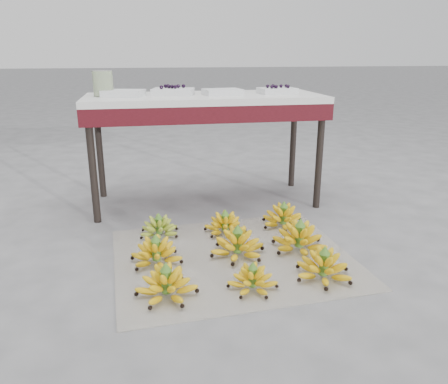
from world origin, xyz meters
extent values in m
plane|color=#5E5E60|center=(0.00, 0.00, 0.00)|extent=(60.00, 60.00, 0.00)
cube|color=silver|center=(-0.05, -0.04, 0.00)|extent=(1.32, 1.13, 0.01)
ellipsoid|color=yellow|center=(-0.43, -0.37, 0.05)|extent=(0.34, 0.34, 0.08)
ellipsoid|color=yellow|center=(-0.43, -0.37, 0.08)|extent=(0.24, 0.24, 0.06)
ellipsoid|color=yellow|center=(-0.43, -0.37, 0.12)|extent=(0.16, 0.16, 0.05)
cylinder|color=#487924|center=(-0.43, -0.37, 0.08)|extent=(0.05, 0.05, 0.11)
cone|color=#487924|center=(-0.43, -0.37, 0.16)|extent=(0.05, 0.05, 0.04)
ellipsoid|color=yellow|center=(-0.03, -0.39, 0.04)|extent=(0.30, 0.30, 0.07)
ellipsoid|color=yellow|center=(-0.03, -0.39, 0.07)|extent=(0.21, 0.21, 0.05)
ellipsoid|color=yellow|center=(-0.03, -0.39, 0.10)|extent=(0.14, 0.14, 0.04)
cylinder|color=#487924|center=(-0.03, -0.39, 0.07)|extent=(0.04, 0.04, 0.09)
cone|color=#487924|center=(-0.03, -0.39, 0.13)|extent=(0.04, 0.04, 0.03)
ellipsoid|color=yellow|center=(0.33, -0.35, 0.05)|extent=(0.32, 0.32, 0.08)
ellipsoid|color=yellow|center=(0.33, -0.35, 0.08)|extent=(0.22, 0.22, 0.06)
ellipsoid|color=yellow|center=(0.33, -0.35, 0.12)|extent=(0.15, 0.15, 0.05)
cylinder|color=#487924|center=(0.33, -0.35, 0.08)|extent=(0.05, 0.05, 0.11)
cone|color=#487924|center=(0.33, -0.35, 0.16)|extent=(0.05, 0.05, 0.04)
ellipsoid|color=yellow|center=(-0.46, -0.04, 0.05)|extent=(0.34, 0.34, 0.08)
ellipsoid|color=yellow|center=(-0.46, -0.04, 0.08)|extent=(0.24, 0.24, 0.06)
ellipsoid|color=yellow|center=(-0.46, -0.04, 0.12)|extent=(0.16, 0.16, 0.05)
cylinder|color=#487924|center=(-0.46, -0.04, 0.08)|extent=(0.04, 0.04, 0.11)
cone|color=#487924|center=(-0.46, -0.04, 0.15)|extent=(0.05, 0.05, 0.04)
ellipsoid|color=yellow|center=(-0.02, -0.03, 0.05)|extent=(0.37, 0.37, 0.09)
ellipsoid|color=yellow|center=(-0.02, -0.03, 0.09)|extent=(0.26, 0.26, 0.07)
ellipsoid|color=yellow|center=(-0.02, -0.03, 0.13)|extent=(0.17, 0.17, 0.06)
cylinder|color=#487924|center=(-0.02, -0.03, 0.09)|extent=(0.05, 0.05, 0.12)
cone|color=#487924|center=(-0.02, -0.03, 0.17)|extent=(0.06, 0.06, 0.04)
ellipsoid|color=yellow|center=(0.33, -0.02, 0.05)|extent=(0.39, 0.39, 0.09)
ellipsoid|color=yellow|center=(0.33, -0.02, 0.09)|extent=(0.27, 0.27, 0.07)
ellipsoid|color=yellow|center=(0.33, -0.02, 0.13)|extent=(0.18, 0.18, 0.06)
cylinder|color=#487924|center=(0.33, -0.02, 0.09)|extent=(0.05, 0.05, 0.13)
cone|color=#487924|center=(0.33, -0.02, 0.17)|extent=(0.06, 0.06, 0.05)
ellipsoid|color=olive|center=(-0.43, 0.32, 0.04)|extent=(0.28, 0.28, 0.07)
ellipsoid|color=olive|center=(-0.43, 0.32, 0.07)|extent=(0.19, 0.19, 0.05)
ellipsoid|color=olive|center=(-0.43, 0.32, 0.10)|extent=(0.13, 0.13, 0.04)
cylinder|color=#487924|center=(-0.43, 0.32, 0.07)|extent=(0.04, 0.04, 0.10)
cone|color=#487924|center=(-0.43, 0.32, 0.14)|extent=(0.05, 0.05, 0.04)
ellipsoid|color=yellow|center=(-0.03, 0.29, 0.04)|extent=(0.31, 0.31, 0.08)
ellipsoid|color=yellow|center=(-0.03, 0.29, 0.08)|extent=(0.22, 0.22, 0.06)
ellipsoid|color=yellow|center=(-0.03, 0.29, 0.11)|extent=(0.14, 0.14, 0.05)
cylinder|color=#487924|center=(-0.03, 0.29, 0.08)|extent=(0.04, 0.04, 0.10)
cone|color=#487924|center=(-0.03, 0.29, 0.14)|extent=(0.05, 0.05, 0.04)
ellipsoid|color=yellow|center=(0.35, 0.33, 0.05)|extent=(0.34, 0.34, 0.08)
ellipsoid|color=yellow|center=(0.35, 0.33, 0.08)|extent=(0.24, 0.24, 0.06)
ellipsoid|color=yellow|center=(0.35, 0.33, 0.12)|extent=(0.16, 0.16, 0.05)
cylinder|color=#487924|center=(0.35, 0.33, 0.08)|extent=(0.05, 0.05, 0.11)
cone|color=#487924|center=(0.35, 0.33, 0.16)|extent=(0.05, 0.05, 0.04)
cylinder|color=black|center=(-0.82, 0.64, 0.37)|extent=(0.05, 0.05, 0.74)
cylinder|color=black|center=(0.70, 0.64, 0.37)|extent=(0.05, 0.05, 0.74)
cylinder|color=black|center=(-0.82, 1.19, 0.37)|extent=(0.05, 0.05, 0.74)
cylinder|color=black|center=(0.70, 1.19, 0.37)|extent=(0.05, 0.05, 0.74)
cube|color=#520F18|center=(-0.06, 0.91, 0.68)|extent=(1.63, 0.65, 0.11)
cube|color=silver|center=(-0.06, 0.91, 0.76)|extent=(1.63, 0.65, 0.04)
cube|color=silver|center=(-0.60, 0.90, 0.80)|extent=(0.30, 0.25, 0.04)
cube|color=silver|center=(-0.27, 0.94, 0.80)|extent=(0.31, 0.25, 0.04)
sphere|color=black|center=(-0.30, 0.95, 0.84)|extent=(0.03, 0.03, 0.03)
sphere|color=black|center=(-0.23, 0.96, 0.84)|extent=(0.03, 0.03, 0.03)
sphere|color=black|center=(-0.28, 0.93, 0.84)|extent=(0.03, 0.03, 0.03)
sphere|color=black|center=(-0.26, 0.91, 0.84)|extent=(0.03, 0.03, 0.03)
sphere|color=black|center=(-0.20, 0.97, 0.84)|extent=(0.03, 0.03, 0.03)
sphere|color=black|center=(-0.32, 0.99, 0.84)|extent=(0.03, 0.03, 0.03)
sphere|color=black|center=(-0.30, 1.00, 0.84)|extent=(0.03, 0.03, 0.03)
sphere|color=black|center=(-0.35, 0.89, 0.84)|extent=(0.03, 0.03, 0.03)
cube|color=silver|center=(0.06, 0.88, 0.80)|extent=(0.28, 0.22, 0.04)
cube|color=silver|center=(0.46, 0.90, 0.80)|extent=(0.27, 0.20, 0.04)
sphere|color=black|center=(0.39, 0.90, 0.83)|extent=(0.02, 0.02, 0.02)
sphere|color=black|center=(0.49, 0.90, 0.83)|extent=(0.02, 0.02, 0.02)
sphere|color=black|center=(0.40, 0.85, 0.83)|extent=(0.02, 0.02, 0.02)
sphere|color=black|center=(0.39, 0.92, 0.83)|extent=(0.02, 0.02, 0.02)
sphere|color=black|center=(0.43, 0.86, 0.83)|extent=(0.02, 0.02, 0.02)
sphere|color=black|center=(0.53, 0.91, 0.83)|extent=(0.02, 0.02, 0.02)
sphere|color=black|center=(0.44, 0.93, 0.83)|extent=(0.02, 0.02, 0.02)
sphere|color=black|center=(0.53, 0.86, 0.83)|extent=(0.02, 0.02, 0.02)
sphere|color=black|center=(0.44, 0.85, 0.83)|extent=(0.02, 0.02, 0.02)
sphere|color=black|center=(0.44, 0.86, 0.83)|extent=(0.02, 0.02, 0.02)
cylinder|color=beige|center=(-0.73, 0.94, 0.86)|extent=(0.17, 0.17, 0.16)
camera|label=1|loc=(-0.50, -2.13, 1.06)|focal=35.00mm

